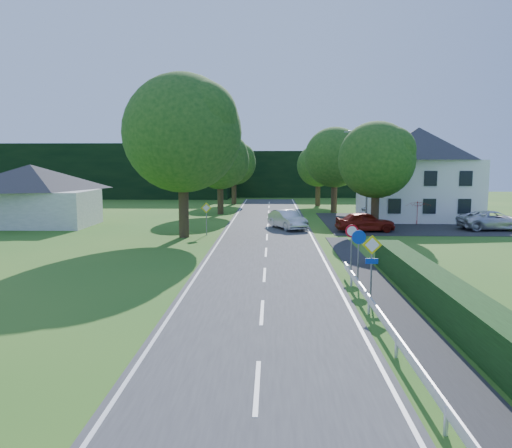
{
  "coord_description": "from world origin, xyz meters",
  "views": [
    {
      "loc": [
        0.34,
        -11.52,
        5.47
      ],
      "look_at": [
        -0.56,
        16.66,
        1.91
      ],
      "focal_mm": 35.0,
      "sensor_mm": 36.0,
      "label": 1
    }
  ],
  "objects_px": {
    "streetlight": "(366,173)",
    "parked_car_red": "(365,222)",
    "moving_car": "(287,219)",
    "parked_car_silver_b": "(494,220)",
    "parasol": "(417,213)",
    "motorcycle": "(284,220)",
    "parked_car_silver_a": "(388,211)"
  },
  "relations": [
    {
      "from": "motorcycle",
      "to": "streetlight",
      "type": "bearing_deg",
      "value": -15.7
    },
    {
      "from": "streetlight",
      "to": "motorcycle",
      "type": "distance_m",
      "value": 7.79
    },
    {
      "from": "moving_car",
      "to": "parked_car_silver_a",
      "type": "height_order",
      "value": "parked_car_silver_a"
    },
    {
      "from": "streetlight",
      "to": "parked_car_silver_a",
      "type": "bearing_deg",
      "value": 58.0
    },
    {
      "from": "streetlight",
      "to": "parked_car_red",
      "type": "height_order",
      "value": "streetlight"
    },
    {
      "from": "parked_car_silver_b",
      "to": "parked_car_red",
      "type": "bearing_deg",
      "value": 93.73
    },
    {
      "from": "moving_car",
      "to": "parked_car_red",
      "type": "bearing_deg",
      "value": -36.59
    },
    {
      "from": "streetlight",
      "to": "motorcycle",
      "type": "bearing_deg",
      "value": 178.96
    },
    {
      "from": "moving_car",
      "to": "motorcycle",
      "type": "xyz_separation_m",
      "value": [
        -0.27,
        1.63,
        -0.26
      ]
    },
    {
      "from": "parked_car_red",
      "to": "streetlight",
      "type": "bearing_deg",
      "value": -15.81
    },
    {
      "from": "moving_car",
      "to": "parked_car_silver_a",
      "type": "relative_size",
      "value": 0.94
    },
    {
      "from": "parked_car_silver_a",
      "to": "moving_car",
      "type": "bearing_deg",
      "value": 97.55
    },
    {
      "from": "parked_car_silver_a",
      "to": "parked_car_silver_b",
      "type": "height_order",
      "value": "parked_car_silver_a"
    },
    {
      "from": "streetlight",
      "to": "parasol",
      "type": "relative_size",
      "value": 3.55
    },
    {
      "from": "moving_car",
      "to": "parked_car_red",
      "type": "height_order",
      "value": "parked_car_red"
    },
    {
      "from": "parked_car_red",
      "to": "parked_car_silver_b",
      "type": "xyz_separation_m",
      "value": [
        10.42,
        1.35,
        -0.01
      ]
    },
    {
      "from": "motorcycle",
      "to": "parked_car_red",
      "type": "relative_size",
      "value": 0.42
    },
    {
      "from": "motorcycle",
      "to": "parked_car_silver_a",
      "type": "bearing_deg",
      "value": 11.47
    },
    {
      "from": "moving_car",
      "to": "parked_car_red",
      "type": "xyz_separation_m",
      "value": [
        5.98,
        -1.43,
        0.01
      ]
    },
    {
      "from": "streetlight",
      "to": "parasol",
      "type": "distance_m",
      "value": 6.25
    },
    {
      "from": "parked_car_silver_a",
      "to": "parked_car_red",
      "type": "bearing_deg",
      "value": 129.17
    },
    {
      "from": "moving_car",
      "to": "parasol",
      "type": "xyz_separation_m",
      "value": [
        11.36,
        3.35,
        0.26
      ]
    },
    {
      "from": "parked_car_red",
      "to": "parasol",
      "type": "height_order",
      "value": "parasol"
    },
    {
      "from": "parked_car_silver_a",
      "to": "parked_car_silver_b",
      "type": "bearing_deg",
      "value": -160.04
    },
    {
      "from": "moving_car",
      "to": "parked_car_silver_b",
      "type": "distance_m",
      "value": 16.39
    },
    {
      "from": "streetlight",
      "to": "parked_car_red",
      "type": "distance_m",
      "value": 4.71
    },
    {
      "from": "parked_car_silver_b",
      "to": "parked_car_silver_a",
      "type": "bearing_deg",
      "value": 42.76
    },
    {
      "from": "parked_car_silver_a",
      "to": "parked_car_silver_b",
      "type": "xyz_separation_m",
      "value": [
        6.85,
        -6.52,
        -0.05
      ]
    },
    {
      "from": "moving_car",
      "to": "parked_car_silver_b",
      "type": "xyz_separation_m",
      "value": [
        16.39,
        -0.08,
        -0.0
      ]
    },
    {
      "from": "motorcycle",
      "to": "parasol",
      "type": "xyz_separation_m",
      "value": [
        11.63,
        1.72,
        0.51
      ]
    },
    {
      "from": "moving_car",
      "to": "parked_car_red",
      "type": "distance_m",
      "value": 6.14
    },
    {
      "from": "motorcycle",
      "to": "parasol",
      "type": "relative_size",
      "value": 0.85
    }
  ]
}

